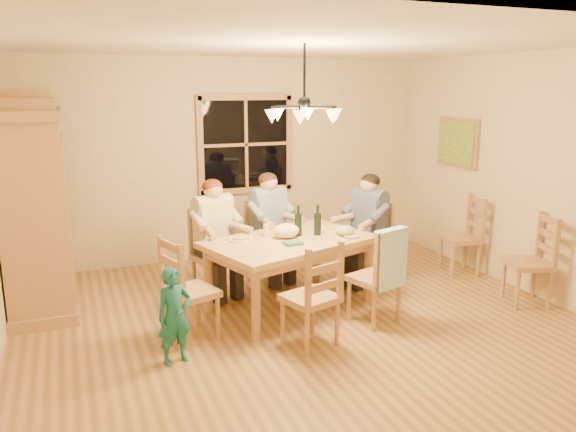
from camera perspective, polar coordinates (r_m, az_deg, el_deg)
name	(u,v)px	position (r m, az deg, el deg)	size (l,w,h in m)	color
floor	(303,322)	(5.76, 1.52, -10.68)	(5.50, 5.50, 0.00)	olive
ceiling	(305,43)	(5.29, 1.70, 17.19)	(5.50, 5.00, 0.02)	white
wall_back	(231,159)	(7.70, -5.79, 5.73)	(5.50, 0.02, 2.70)	#CDB991
wall_right	(527,174)	(6.91, 23.10, 3.94)	(0.02, 5.00, 2.70)	#CDB991
window	(246,144)	(7.70, -4.31, 7.26)	(1.30, 0.06, 1.30)	black
painting	(458,142)	(7.75, 16.84, 7.16)	(0.06, 0.78, 0.64)	#A47647
chandelier	(304,113)	(5.28, 1.66, 10.43)	(0.77, 0.68, 0.71)	black
armoire	(36,211)	(6.39, -24.21, 0.50)	(0.66, 1.40, 2.30)	#A47647
dining_table	(290,248)	(5.90, 0.21, -3.32)	(1.94, 1.51, 0.76)	tan
chair_far_left	(215,270)	(6.40, -7.38, -5.43)	(0.55, 0.53, 0.99)	#B17B4E
chair_far_right	(269,257)	(6.80, -1.93, -4.20)	(0.55, 0.53, 0.99)	#B17B4E
chair_near_left	(310,314)	(5.18, 2.23, -9.87)	(0.55, 0.53, 0.99)	#B17B4E
chair_near_right	(374,292)	(5.74, 8.72, -7.68)	(0.55, 0.53, 0.99)	#B17B4E
chair_end_left	(192,307)	(5.38, -9.74, -9.12)	(0.53, 0.55, 0.99)	#B17B4E
chair_end_right	(367,259)	(6.78, 8.02, -4.38)	(0.53, 0.55, 0.99)	#B17B4E
adult_woman	(214,223)	(6.25, -7.52, -0.75)	(0.49, 0.51, 0.87)	beige
adult_plaid_man	(269,214)	(6.67, -1.96, 0.22)	(0.49, 0.51, 0.87)	#2E487F
adult_slate_man	(368,215)	(6.64, 8.17, 0.05)	(0.51, 0.49, 0.87)	#475472
towel	(390,259)	(5.49, 10.33, -4.30)	(0.38, 0.10, 0.58)	#AFDAEE
wine_bottle_a	(298,221)	(5.96, 1.06, -0.47)	(0.08, 0.08, 0.33)	black
wine_bottle_b	(318,220)	(6.00, 3.02, -0.40)	(0.08, 0.08, 0.33)	black
plate_woman	(241,239)	(5.84, -4.80, -2.38)	(0.26, 0.26, 0.02)	white
plate_plaid	(292,228)	(6.28, 0.36, -1.25)	(0.26, 0.26, 0.02)	white
plate_slate	(333,229)	(6.26, 4.59, -1.32)	(0.26, 0.26, 0.02)	white
wine_glass_a	(266,230)	(5.94, -2.23, -1.47)	(0.06, 0.06, 0.14)	silver
wine_glass_b	(318,223)	(6.26, 3.05, -0.73)	(0.06, 0.06, 0.14)	silver
cap	(345,230)	(6.03, 5.78, -1.46)	(0.20, 0.20, 0.11)	tan
napkin	(293,243)	(5.66, 0.50, -2.76)	(0.18, 0.14, 0.03)	#44647C
cloth_bundle	(286,231)	(5.89, -0.19, -1.51)	(0.28, 0.22, 0.15)	beige
child	(174,316)	(4.91, -11.47, -9.90)	(0.31, 0.20, 0.85)	#176567
chair_spare_front	(526,277)	(6.64, 23.06, -5.71)	(0.54, 0.56, 0.99)	#B17B4E
chair_spare_back	(460,250)	(7.43, 17.03, -3.29)	(0.51, 0.52, 0.99)	#B17B4E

